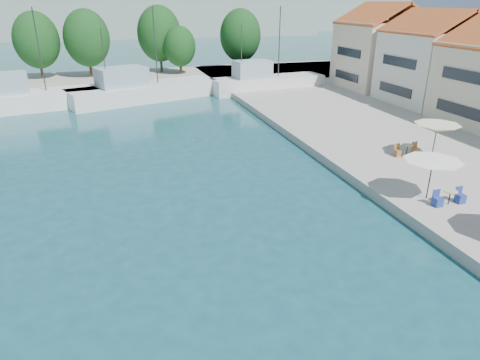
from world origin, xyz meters
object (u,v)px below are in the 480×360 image
object	(u,v)px
trawler_02	(27,99)
umbrella_cream	(437,128)
trawler_03	(141,91)
umbrella_white	(432,165)
trawler_04	(265,83)

from	to	relation	value
trawler_02	umbrella_cream	distance (m)	38.15
trawler_02	trawler_03	size ratio (longest dim) A/B	0.93
umbrella_cream	umbrella_white	bearing A→B (deg)	-131.45
trawler_04	umbrella_white	xyz separation A→B (m)	(-2.77, -32.74, 1.40)
trawler_03	trawler_04	world-z (taller)	same
trawler_03	trawler_02	bearing A→B (deg)	166.62
trawler_03	umbrella_cream	world-z (taller)	trawler_03
trawler_02	umbrella_white	xyz separation A→B (m)	(23.65, -30.80, 1.40)
trawler_03	umbrella_cream	xyz separation A→B (m)	(16.75, -26.68, 1.60)
trawler_02	umbrella_cream	bearing A→B (deg)	-52.90
trawler_04	umbrella_cream	bearing A→B (deg)	-91.85
trawler_03	umbrella_white	world-z (taller)	trawler_03
trawler_03	umbrella_cream	size ratio (longest dim) A/B	5.85
umbrella_white	umbrella_cream	xyz separation A→B (m)	(4.58, 5.19, 0.20)
trawler_02	umbrella_white	size ratio (longest dim) A/B	5.32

